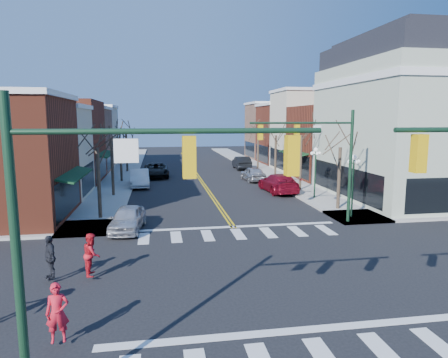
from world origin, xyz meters
name	(u,v)px	position (x,y,z in m)	size (l,w,h in m)	color
ground	(267,275)	(0.00, 0.00, 0.00)	(160.00, 160.00, 0.00)	black
sidewalk_left	(111,194)	(-8.75, 20.00, 0.07)	(3.50, 70.00, 0.15)	#9E9B93
sidewalk_right	(300,188)	(8.75, 20.00, 0.07)	(3.50, 70.00, 0.15)	#9E9B93
bldg_left_stucco_a	(24,154)	(-15.50, 19.50, 3.75)	(10.00, 7.00, 7.50)	beige
bldg_left_brick_b	(50,142)	(-15.50, 27.50, 4.25)	(10.00, 9.00, 8.50)	maroon
bldg_left_tan	(68,141)	(-15.50, 35.75, 3.90)	(10.00, 7.50, 7.80)	#966A53
bldg_left_stucco_b	(80,137)	(-15.50, 43.50, 4.10)	(10.00, 8.00, 8.20)	beige
bldg_right_brick_a	(341,143)	(15.50, 25.75, 4.00)	(10.00, 8.50, 8.00)	maroon
bldg_right_stucco	(314,132)	(15.50, 33.50, 5.00)	(10.00, 7.00, 10.00)	beige
bldg_right_brick_b	(295,135)	(15.50, 41.00, 4.25)	(10.00, 8.00, 8.50)	maroon
bldg_right_tan	(279,132)	(15.50, 49.00, 4.50)	(10.00, 8.00, 9.00)	#966A53
victorian_corner	(414,119)	(16.50, 14.50, 6.66)	(12.25, 14.25, 13.30)	#B0BBA2
traffic_mast_near_left	(108,212)	(-5.55, -7.40, 4.71)	(6.60, 0.28, 7.20)	#14331E
traffic_mast_far_right	(323,151)	(5.55, 7.40, 4.71)	(6.60, 0.28, 7.20)	#14331E
lamppost_corner	(353,175)	(8.20, 8.50, 2.96)	(0.36, 0.36, 4.33)	#14331E
lamppost_midblock	(315,164)	(8.20, 15.00, 2.96)	(0.36, 0.36, 4.33)	#14331E
tree_left_a	(99,184)	(-8.40, 11.00, 2.38)	(0.24, 0.24, 4.76)	#382B21
tree_left_b	(112,168)	(-8.40, 19.00, 2.52)	(0.24, 0.24, 5.04)	#382B21
tree_left_c	(121,161)	(-8.40, 27.00, 2.27)	(0.24, 0.24, 4.55)	#382B21
tree_left_d	(127,153)	(-8.40, 35.00, 2.45)	(0.24, 0.24, 4.90)	#382B21
tree_right_a	(339,179)	(8.40, 11.00, 2.31)	(0.24, 0.24, 4.62)	#382B21
tree_right_b	(301,163)	(8.40, 19.00, 2.59)	(0.24, 0.24, 5.18)	#382B21
tree_right_c	(275,157)	(8.40, 27.00, 2.42)	(0.24, 0.24, 4.83)	#382B21
tree_right_d	(258,151)	(8.40, 35.00, 2.48)	(0.24, 0.24, 4.97)	#382B21
car_left_near	(128,219)	(-6.40, 8.00, 0.74)	(1.75, 4.34, 1.48)	silver
car_left_mid	(139,178)	(-6.40, 23.81, 0.84)	(1.79, 5.12, 1.69)	silver
car_left_far	(156,170)	(-4.80, 30.11, 0.82)	(2.71, 5.88, 1.63)	black
car_right_near	(278,183)	(6.23, 18.72, 0.86)	(2.40, 5.90, 1.71)	maroon
car_right_mid	(253,174)	(5.49, 25.59, 0.78)	(1.85, 4.60, 1.57)	#A8A8AD
car_right_far	(242,163)	(6.40, 35.82, 0.85)	(1.80, 5.16, 1.70)	black
pedestrian_red_a	(57,313)	(-7.50, -4.29, 1.05)	(0.65, 0.43, 1.79)	red
pedestrian_red_b	(92,254)	(-7.33, 0.84, 1.05)	(0.87, 0.68, 1.80)	red
pedestrian_dark_a	(50,257)	(-8.95, 0.69, 1.06)	(1.07, 0.45, 1.83)	black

